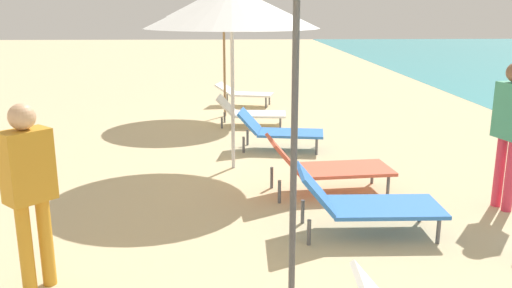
% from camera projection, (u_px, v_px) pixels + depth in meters
% --- Properties ---
extents(lounger_second_shoreside, '(1.45, 0.66, 0.68)m').
position_uv_depth(lounger_second_shoreside, '(364.00, 202.00, 5.35)').
color(lounger_second_shoreside, blue).
rests_on(lounger_second_shoreside, ground).
extents(umbrella_third, '(2.36, 2.36, 2.57)m').
position_uv_depth(umbrella_third, '(232.00, 7.00, 7.10)').
color(umbrella_third, silver).
rests_on(umbrella_third, ground).
extents(lounger_third_shoreside, '(1.43, 0.79, 0.64)m').
position_uv_depth(lounger_third_shoreside, '(278.00, 130.00, 8.55)').
color(lounger_third_shoreside, blue).
rests_on(lounger_third_shoreside, ground).
extents(lounger_third_inland, '(1.57, 0.79, 0.72)m').
position_uv_depth(lounger_third_inland, '(325.00, 166.00, 6.52)').
color(lounger_third_inland, '#D8593F').
rests_on(lounger_third_inland, ground).
extents(umbrella_farthest, '(2.33, 2.33, 2.70)m').
position_uv_depth(umbrella_farthest, '(223.00, 2.00, 10.74)').
color(umbrella_farthest, olive).
rests_on(umbrella_farthest, ground).
extents(lounger_farthest_shoreside, '(1.40, 0.85, 0.52)m').
position_uv_depth(lounger_farthest_shoreside, '(244.00, 93.00, 12.45)').
color(lounger_farthest_shoreside, white).
rests_on(lounger_farthest_shoreside, ground).
extents(lounger_farthest_inland, '(1.37, 0.73, 0.58)m').
position_uv_depth(lounger_farthest_inland, '(249.00, 112.00, 10.33)').
color(lounger_farthest_inland, white).
rests_on(lounger_farthest_inland, ground).
extents(person_walking_near, '(0.30, 0.40, 1.66)m').
position_uv_depth(person_walking_near, '(511.00, 122.00, 5.85)').
color(person_walking_near, '#D8334C').
rests_on(person_walking_near, ground).
extents(person_walking_mid, '(0.41, 0.41, 1.53)m').
position_uv_depth(person_walking_mid, '(29.00, 181.00, 4.14)').
color(person_walking_mid, orange).
rests_on(person_walking_mid, ground).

